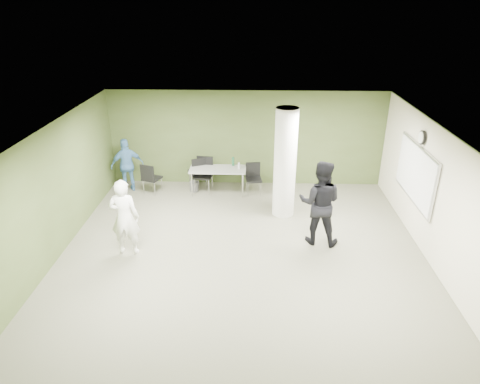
{
  "coord_description": "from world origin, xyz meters",
  "views": [
    {
      "loc": [
        0.22,
        -8.0,
        5.18
      ],
      "look_at": [
        -0.09,
        1.0,
        1.05
      ],
      "focal_mm": 32.0,
      "sensor_mm": 36.0,
      "label": 1
    }
  ],
  "objects_px": {
    "chair_back_left": "(150,176)",
    "man_blue": "(127,165)",
    "woman_white": "(125,217)",
    "folding_table": "(218,170)",
    "man_black": "(320,203)"
  },
  "relations": [
    {
      "from": "woman_white",
      "to": "man_blue",
      "type": "bearing_deg",
      "value": -75.68
    },
    {
      "from": "folding_table",
      "to": "woman_white",
      "type": "height_order",
      "value": "woman_white"
    },
    {
      "from": "folding_table",
      "to": "man_black",
      "type": "relative_size",
      "value": 0.8
    },
    {
      "from": "folding_table",
      "to": "man_black",
      "type": "xyz_separation_m",
      "value": [
        2.48,
        -2.61,
        0.28
      ]
    },
    {
      "from": "woman_white",
      "to": "man_black",
      "type": "xyz_separation_m",
      "value": [
        4.24,
        0.62,
        0.12
      ]
    },
    {
      "from": "chair_back_left",
      "to": "man_black",
      "type": "xyz_separation_m",
      "value": [
        4.42,
        -2.49,
        0.46
      ]
    },
    {
      "from": "folding_table",
      "to": "man_black",
      "type": "bearing_deg",
      "value": -46.0
    },
    {
      "from": "woman_white",
      "to": "man_black",
      "type": "height_order",
      "value": "man_black"
    },
    {
      "from": "folding_table",
      "to": "man_blue",
      "type": "relative_size",
      "value": 1.02
    },
    {
      "from": "woman_white",
      "to": "chair_back_left",
      "type": "bearing_deg",
      "value": -86.99
    },
    {
      "from": "folding_table",
      "to": "man_blue",
      "type": "distance_m",
      "value": 2.63
    },
    {
      "from": "folding_table",
      "to": "woman_white",
      "type": "bearing_deg",
      "value": -118.12
    },
    {
      "from": "chair_back_left",
      "to": "man_blue",
      "type": "distance_m",
      "value": 0.76
    },
    {
      "from": "man_blue",
      "to": "chair_back_left",
      "type": "bearing_deg",
      "value": 139.83
    },
    {
      "from": "folding_table",
      "to": "man_black",
      "type": "distance_m",
      "value": 3.61
    }
  ]
}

